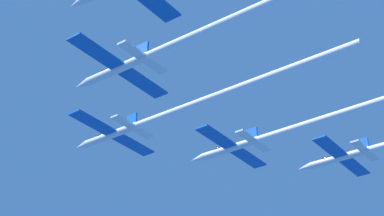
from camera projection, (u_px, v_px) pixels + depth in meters
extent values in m
cylinder|color=silver|center=(111.00, 135.00, 98.00)|extent=(1.14, 10.33, 1.14)
cone|color=silver|center=(81.00, 146.00, 101.22)|extent=(1.11, 2.27, 1.11)
ellipsoid|color=black|center=(100.00, 136.00, 99.40)|extent=(0.80, 2.07, 0.57)
cube|color=#0F51B2|center=(93.00, 123.00, 94.60)|extent=(7.85, 2.27, 0.25)
cube|color=#0F51B2|center=(133.00, 145.00, 100.87)|extent=(7.85, 2.27, 0.25)
cube|color=#0F51B2|center=(132.00, 119.00, 96.58)|extent=(0.30, 1.86, 1.65)
cube|color=silver|center=(122.00, 121.00, 94.15)|extent=(3.53, 1.36, 0.25)
cube|color=silver|center=(143.00, 133.00, 97.40)|extent=(3.53, 1.36, 0.25)
cylinder|color=white|center=(237.00, 88.00, 86.32)|extent=(1.02, 35.26, 1.02)
cylinder|color=silver|center=(117.00, 69.00, 82.55)|extent=(1.14, 10.33, 1.14)
cone|color=silver|center=(82.00, 85.00, 85.78)|extent=(1.11, 2.27, 1.11)
ellipsoid|color=black|center=(104.00, 72.00, 83.96)|extent=(0.80, 2.07, 0.57)
cube|color=#0F51B2|center=(96.00, 52.00, 79.15)|extent=(7.85, 2.27, 0.25)
cube|color=#0F51B2|center=(143.00, 83.00, 85.42)|extent=(7.85, 2.27, 0.25)
cube|color=#0F51B2|center=(142.00, 49.00, 81.14)|extent=(0.30, 1.86, 1.65)
cube|color=silver|center=(131.00, 49.00, 78.70)|extent=(3.53, 1.36, 0.25)
cube|color=silver|center=(155.00, 66.00, 81.96)|extent=(3.53, 1.36, 0.25)
cylinder|color=silver|center=(230.00, 149.00, 100.19)|extent=(1.14, 10.33, 1.14)
cone|color=silver|center=(197.00, 159.00, 103.42)|extent=(1.11, 2.27, 1.11)
ellipsoid|color=black|center=(217.00, 150.00, 101.59)|extent=(0.80, 2.07, 0.57)
cube|color=#0F51B2|center=(216.00, 137.00, 96.79)|extent=(7.85, 2.27, 0.25)
cube|color=#0F51B2|center=(248.00, 158.00, 103.06)|extent=(7.85, 2.27, 0.25)
cube|color=#0F51B2|center=(252.00, 133.00, 98.77)|extent=(0.30, 1.86, 1.65)
cube|color=silver|center=(245.00, 135.00, 96.34)|extent=(3.53, 1.36, 0.25)
cube|color=silver|center=(261.00, 147.00, 99.59)|extent=(3.53, 1.36, 0.25)
cylinder|color=white|center=(373.00, 103.00, 88.18)|extent=(1.02, 36.55, 1.02)
cone|color=silver|center=(78.00, 3.00, 70.93)|extent=(1.11, 2.27, 1.11)
cube|color=#0F51B2|center=(151.00, 0.00, 70.58)|extent=(7.85, 2.27, 0.25)
cylinder|color=silver|center=(339.00, 158.00, 103.00)|extent=(1.14, 10.33, 1.14)
cone|color=silver|center=(304.00, 168.00, 106.23)|extent=(1.11, 2.27, 1.11)
ellipsoid|color=black|center=(326.00, 159.00, 104.41)|extent=(0.80, 2.07, 0.57)
cube|color=#0F51B2|center=(330.00, 147.00, 99.61)|extent=(7.85, 2.27, 0.25)
cube|color=#0F51B2|center=(354.00, 167.00, 105.87)|extent=(7.85, 2.27, 0.25)
cube|color=#0F51B2|center=(363.00, 143.00, 101.59)|extent=(0.30, 1.86, 1.65)
cube|color=silver|center=(359.00, 145.00, 99.15)|extent=(3.53, 1.36, 0.25)
cube|color=silver|center=(371.00, 156.00, 102.41)|extent=(3.53, 1.36, 0.25)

